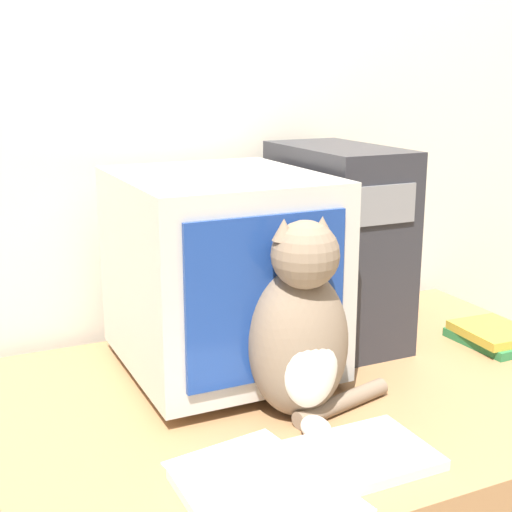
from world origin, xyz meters
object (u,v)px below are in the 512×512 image
(computer_tower, at_px, (337,244))
(cat, at_px, (301,333))
(keyboard, at_px, (310,469))
(pen, at_px, (239,467))
(book_stack, at_px, (492,336))
(crt_monitor, at_px, (220,272))

(computer_tower, distance_m, cat, 0.44)
(keyboard, xyz_separation_m, pen, (-0.10, 0.06, -0.01))
(keyboard, xyz_separation_m, cat, (0.08, 0.19, 0.16))
(keyboard, bearing_deg, book_stack, 24.65)
(crt_monitor, distance_m, keyboard, 0.50)
(computer_tower, height_order, book_stack, computer_tower)
(crt_monitor, distance_m, cat, 0.27)
(book_stack, bearing_deg, keyboard, -155.35)
(crt_monitor, xyz_separation_m, keyboard, (-0.03, -0.45, -0.21))
(crt_monitor, relative_size, pen, 3.54)
(computer_tower, xyz_separation_m, pen, (-0.46, -0.46, -0.23))
(computer_tower, bearing_deg, pen, -135.28)
(keyboard, bearing_deg, computer_tower, 55.05)
(keyboard, height_order, book_stack, book_stack)
(crt_monitor, xyz_separation_m, pen, (-0.13, -0.39, -0.22))
(book_stack, bearing_deg, pen, -162.26)
(pen, bearing_deg, cat, 34.43)
(computer_tower, distance_m, pen, 0.69)
(keyboard, distance_m, pen, 0.12)
(keyboard, distance_m, book_stack, 0.74)
(pen, bearing_deg, book_stack, 17.74)
(crt_monitor, bearing_deg, pen, -108.60)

